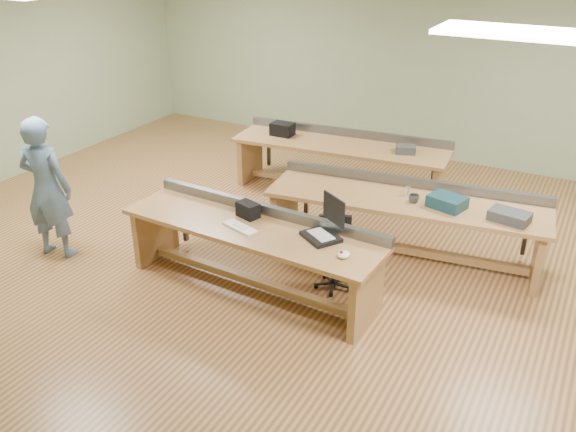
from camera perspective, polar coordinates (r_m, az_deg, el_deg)
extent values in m
plane|color=#A5723E|center=(7.46, 0.65, -3.15)|extent=(10.00, 10.00, 0.00)
cube|color=gray|center=(10.45, 11.33, 13.67)|extent=(10.00, 0.04, 3.00)
cube|color=white|center=(4.35, 21.88, 15.58)|extent=(1.20, 0.50, 0.03)
cube|color=#A17544|center=(6.37, -3.57, -1.22)|extent=(2.94, 0.91, 0.05)
cube|color=#A17544|center=(7.31, -12.27, -1.31)|extent=(0.11, 0.68, 0.70)
cube|color=#A17544|center=(5.98, 7.36, -7.47)|extent=(0.11, 0.68, 0.70)
cube|color=#A17544|center=(6.67, -3.43, -6.00)|extent=(2.61, 0.22, 0.08)
cube|color=#585B60|center=(6.59, -1.89, 0.58)|extent=(2.91, 0.21, 0.11)
cube|color=#A17544|center=(7.12, 10.96, 1.41)|extent=(3.28, 1.24, 0.05)
cube|color=#A17544|center=(7.65, -0.31, 0.57)|extent=(0.17, 0.76, 0.70)
cube|color=#A17544|center=(7.22, 22.42, -3.19)|extent=(0.17, 0.76, 0.70)
cube|color=#A17544|center=(7.40, 10.55, -3.00)|extent=(2.89, 0.46, 0.08)
cube|color=#585B60|center=(7.44, 11.60, 3.11)|extent=(3.18, 0.48, 0.11)
cube|color=#A17544|center=(8.81, 4.89, 6.60)|extent=(3.16, 1.12, 0.05)
cube|color=#A17544|center=(9.46, -3.57, 5.59)|extent=(0.15, 0.73, 0.70)
cube|color=#A17544|center=(8.64, 13.94, 2.85)|extent=(0.15, 0.73, 0.70)
cube|color=#A17544|center=(9.04, 4.74, 2.86)|extent=(2.79, 0.37, 0.08)
cube|color=#585B60|center=(9.13, 5.66, 7.77)|extent=(3.09, 0.38, 0.11)
imported|color=slate|center=(7.54, -21.65, 2.45)|extent=(0.69, 0.53, 1.71)
cube|color=black|center=(6.11, 3.10, -1.95)|extent=(0.47, 0.45, 0.04)
cube|color=black|center=(6.06, 4.32, 0.60)|extent=(0.32, 0.21, 0.29)
cube|color=silver|center=(6.32, -4.51, -1.07)|extent=(0.43, 0.25, 0.02)
ellipsoid|color=white|center=(5.79, 5.23, -3.60)|extent=(0.15, 0.16, 0.06)
cube|color=black|center=(6.54, -3.77, 0.58)|extent=(0.27, 0.22, 0.16)
cylinder|color=black|center=(6.65, 4.29, -5.19)|extent=(0.05, 0.05, 0.39)
cube|color=black|center=(6.55, 4.35, -3.60)|extent=(0.49, 0.49, 0.05)
cube|color=black|center=(6.60, 4.41, -1.25)|extent=(0.34, 0.19, 0.34)
cylinder|color=black|center=(6.74, 4.25, -6.41)|extent=(0.56, 0.56, 0.05)
cube|color=#12313B|center=(6.97, 14.67, 1.29)|extent=(0.45, 0.38, 0.13)
cube|color=#323134|center=(6.86, 20.02, -0.02)|extent=(0.44, 0.32, 0.11)
imported|color=#323134|center=(7.03, 11.69, 1.62)|extent=(0.14, 0.14, 0.09)
cylinder|color=silver|center=(7.18, 11.11, 2.28)|extent=(0.07, 0.07, 0.11)
cube|color=black|center=(9.12, -0.52, 8.13)|extent=(0.33, 0.24, 0.19)
cube|color=#323134|center=(8.54, 10.93, 6.14)|extent=(0.32, 0.28, 0.11)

